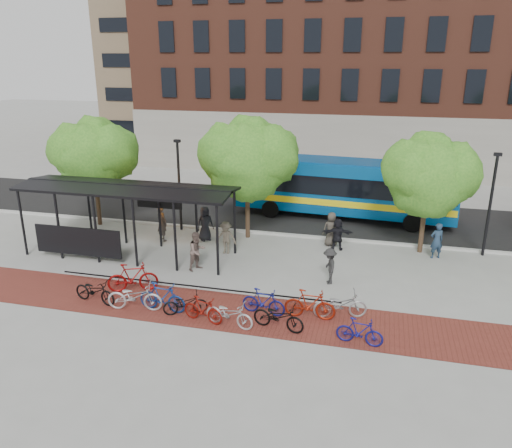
% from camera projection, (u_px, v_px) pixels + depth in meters
% --- Properties ---
extents(ground, '(160.00, 160.00, 0.00)m').
position_uv_depth(ground, '(291.00, 265.00, 23.54)').
color(ground, '#9E9E99').
rests_on(ground, ground).
extents(asphalt_street, '(160.00, 8.00, 0.01)m').
position_uv_depth(asphalt_street, '(314.00, 216.00, 30.89)').
color(asphalt_street, black).
rests_on(asphalt_street, ground).
extents(curb, '(160.00, 0.25, 0.12)m').
position_uv_depth(curb, '(304.00, 236.00, 27.20)').
color(curb, '#B7B7B2').
rests_on(curb, ground).
extents(brick_strip, '(24.00, 3.00, 0.01)m').
position_uv_depth(brick_strip, '(217.00, 310.00, 19.40)').
color(brick_strip, maroon).
rests_on(brick_strip, ground).
extents(bike_rack_rail, '(12.00, 0.05, 0.95)m').
position_uv_depth(bike_rack_rail, '(194.00, 296.00, 20.53)').
color(bike_rack_rail, black).
rests_on(bike_rack_rail, ground).
extents(building_brick, '(55.00, 14.00, 20.00)m').
position_uv_depth(building_brick, '(466.00, 49.00, 41.95)').
color(building_brick, brown).
rests_on(building_brick, ground).
extents(building_tower, '(22.00, 22.00, 30.00)m').
position_uv_depth(building_tower, '(221.00, 7.00, 59.23)').
color(building_tower, '#7A664C').
rests_on(building_tower, ground).
extents(bus_shelter, '(10.60, 3.07, 3.60)m').
position_uv_depth(bus_shelter, '(124.00, 196.00, 24.02)').
color(bus_shelter, black).
rests_on(bus_shelter, ground).
extents(tree_a, '(4.90, 4.00, 6.18)m').
position_uv_depth(tree_a, '(95.00, 153.00, 28.02)').
color(tree_a, '#382619').
rests_on(tree_a, ground).
extents(tree_b, '(5.15, 4.20, 6.47)m').
position_uv_depth(tree_b, '(249.00, 156.00, 25.87)').
color(tree_b, '#382619').
rests_on(tree_b, ground).
extents(tree_c, '(4.66, 3.80, 5.92)m').
position_uv_depth(tree_c, '(430.00, 173.00, 23.92)').
color(tree_c, '#382619').
rests_on(tree_c, ground).
extents(lamp_post_left, '(0.35, 0.20, 5.12)m').
position_uv_depth(lamp_post_left, '(179.00, 183.00, 27.59)').
color(lamp_post_left, black).
rests_on(lamp_post_left, ground).
extents(lamp_post_right, '(0.35, 0.20, 5.12)m').
position_uv_depth(lamp_post_right, '(491.00, 202.00, 23.90)').
color(lamp_post_right, black).
rests_on(lamp_post_right, ground).
extents(bus, '(13.21, 3.89, 3.52)m').
position_uv_depth(bus, '(344.00, 185.00, 29.97)').
color(bus, '#085093').
rests_on(bus, ground).
extents(bike_0, '(2.05, 1.05, 1.03)m').
position_uv_depth(bike_0, '(95.00, 291.00, 19.83)').
color(bike_0, black).
rests_on(bike_0, ground).
extents(bike_1, '(2.15, 1.38, 1.26)m').
position_uv_depth(bike_1, '(133.00, 277.00, 20.76)').
color(bike_1, maroon).
rests_on(bike_1, ground).
extents(bike_2, '(2.25, 1.08, 1.14)m').
position_uv_depth(bike_2, '(135.00, 296.00, 19.25)').
color(bike_2, '#B2B2B4').
rests_on(bike_2, ground).
extents(bike_3, '(2.00, 0.70, 1.18)m').
position_uv_depth(bike_3, '(162.00, 297.00, 19.15)').
color(bike_3, navy).
rests_on(bike_3, ground).
extents(bike_4, '(1.79, 1.24, 0.89)m').
position_uv_depth(bike_4, '(185.00, 303.00, 18.97)').
color(bike_4, black).
rests_on(bike_4, ground).
extents(bike_5, '(1.73, 0.85, 1.00)m').
position_uv_depth(bike_5, '(203.00, 310.00, 18.40)').
color(bike_5, maroon).
rests_on(bike_5, ground).
extents(bike_6, '(2.00, 1.03, 1.00)m').
position_uv_depth(bike_6, '(229.00, 314.00, 18.09)').
color(bike_6, '#B1B1B4').
rests_on(bike_6, ground).
extents(bike_7, '(1.78, 0.71, 1.04)m').
position_uv_depth(bike_7, '(264.00, 302.00, 18.93)').
color(bike_7, navy).
rests_on(bike_7, ground).
extents(bike_8, '(2.05, 1.05, 1.02)m').
position_uv_depth(bike_8, '(278.00, 317.00, 17.88)').
color(bike_8, black).
rests_on(bike_8, ground).
extents(bike_9, '(1.94, 0.56, 1.16)m').
position_uv_depth(bike_9, '(310.00, 304.00, 18.61)').
color(bike_9, maroon).
rests_on(bike_9, ground).
extents(bike_10, '(2.14, 1.21, 1.07)m').
position_uv_depth(bike_10, '(340.00, 305.00, 18.70)').
color(bike_10, '#979699').
rests_on(bike_10, ground).
extents(bike_11, '(1.66, 0.66, 0.97)m').
position_uv_depth(bike_11, '(360.00, 332.00, 16.94)').
color(bike_11, navy).
rests_on(bike_11, ground).
extents(pedestrian_0, '(1.07, 1.05, 1.87)m').
position_uv_depth(pedestrian_0, '(205.00, 223.00, 26.53)').
color(pedestrian_0, black).
rests_on(pedestrian_0, ground).
extents(pedestrian_1, '(0.85, 0.78, 1.96)m').
position_uv_depth(pedestrian_1, '(162.00, 223.00, 26.46)').
color(pedestrian_1, '#3A322E').
rests_on(pedestrian_1, ground).
extents(pedestrian_3, '(1.08, 0.63, 1.66)m').
position_uv_depth(pedestrian_3, '(226.00, 238.00, 24.74)').
color(pedestrian_3, brown).
rests_on(pedestrian_3, ground).
extents(pedestrian_5, '(1.60, 0.69, 1.67)m').
position_uv_depth(pedestrian_5, '(337.00, 234.00, 25.21)').
color(pedestrian_5, black).
rests_on(pedestrian_5, ground).
extents(pedestrian_6, '(1.02, 0.82, 1.80)m').
position_uv_depth(pedestrian_6, '(331.00, 229.00, 25.76)').
color(pedestrian_6, '#403B33').
rests_on(pedestrian_6, ground).
extents(pedestrian_7, '(0.77, 0.65, 1.80)m').
position_uv_depth(pedestrian_7, '(437.00, 241.00, 24.15)').
color(pedestrian_7, '#223750').
rests_on(pedestrian_7, ground).
extents(pedestrian_8, '(1.05, 1.12, 1.82)m').
position_uv_depth(pedestrian_8, '(197.00, 251.00, 22.82)').
color(pedestrian_8, brown).
rests_on(pedestrian_8, ground).
extents(pedestrian_9, '(0.85, 1.15, 1.60)m').
position_uv_depth(pedestrian_9, '(330.00, 266.00, 21.46)').
color(pedestrian_9, '#262626').
rests_on(pedestrian_9, ground).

